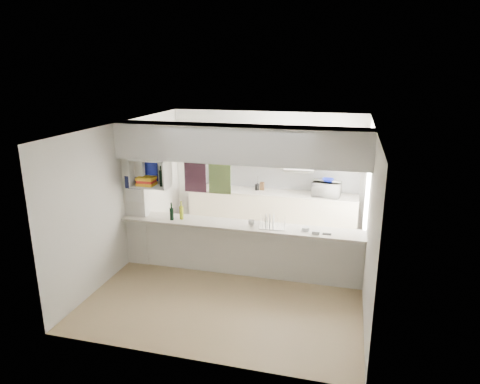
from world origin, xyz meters
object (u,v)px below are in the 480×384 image
(bowl, at_px, (328,180))
(dish_rack, at_px, (272,222))
(microwave, at_px, (327,189))
(wine_bottles, at_px, (177,213))

(bowl, height_order, dish_rack, bowl)
(microwave, bearing_deg, dish_rack, 77.09)
(microwave, xyz_separation_m, wine_bottles, (-2.46, -2.11, -0.03))
(wine_bottles, bearing_deg, dish_rack, 1.93)
(bowl, bearing_deg, wine_bottles, -139.54)
(bowl, xyz_separation_m, dish_rack, (-0.79, -2.05, -0.25))
(microwave, relative_size, dish_rack, 1.21)
(dish_rack, height_order, wine_bottles, wine_bottles)
(bowl, height_order, wine_bottles, bowl)
(microwave, distance_m, bowl, 0.19)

